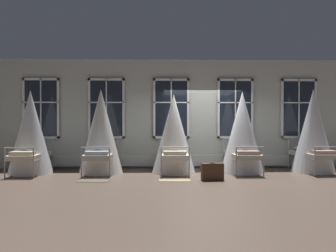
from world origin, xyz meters
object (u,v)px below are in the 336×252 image
at_px(cot_second, 101,133).
at_px(cot_third, 174,135).
at_px(cot_first, 31,133).
at_px(cot_fourth, 242,133).
at_px(cot_fifth, 313,132).
at_px(suitcase_dark, 212,172).

bearing_deg(cot_second, cot_third, -90.22).
xyz_separation_m(cot_first, cot_fourth, (6.13, 0.01, -0.01)).
distance_m(cot_third, cot_fifth, 4.14).
bearing_deg(suitcase_dark, cot_fourth, 46.18).
distance_m(cot_second, cot_fourth, 4.12).
distance_m(cot_third, suitcase_dark, 1.89).
xyz_separation_m(cot_second, suitcase_dark, (3.03, -1.42, -0.95)).
bearing_deg(cot_fifth, cot_second, 88.74).
distance_m(cot_second, suitcase_dark, 3.48).
bearing_deg(cot_third, suitcase_dark, -146.62).
bearing_deg(cot_fourth, cot_fifth, -88.58).
relative_size(cot_first, cot_fourth, 1.01).
height_order(cot_second, cot_third, cot_second).
distance_m(cot_first, cot_second, 2.01).
xyz_separation_m(cot_first, cot_second, (2.01, 0.04, 0.02)).
relative_size(cot_first, cot_fifth, 0.98).
xyz_separation_m(cot_first, cot_fifth, (8.26, 0.07, 0.03)).
xyz_separation_m(cot_first, cot_third, (4.12, 0.01, -0.05)).
distance_m(cot_first, cot_fifth, 8.26).
distance_m(cot_first, cot_fourth, 6.13).
distance_m(cot_third, cot_fourth, 2.01).
relative_size(cot_second, cot_third, 1.06).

